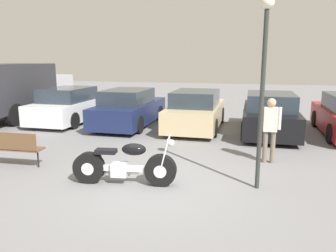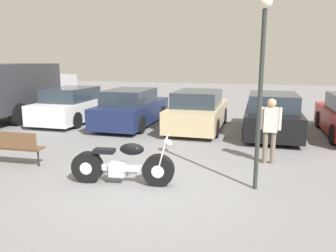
# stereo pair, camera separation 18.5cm
# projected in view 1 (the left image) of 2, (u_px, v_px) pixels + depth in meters

# --- Properties ---
(ground_plane) EXTENTS (60.00, 60.00, 0.00)m
(ground_plane) POSITION_uv_depth(u_px,v_px,m) (152.00, 184.00, 7.05)
(ground_plane) COLOR slate
(motorcycle) EXTENTS (2.24, 0.69, 1.07)m
(motorcycle) POSITION_uv_depth(u_px,v_px,m) (123.00, 165.00, 6.98)
(motorcycle) COLOR black
(motorcycle) RESTS_ON ground_plane
(parked_car_white) EXTENTS (1.88, 4.40, 1.47)m
(parked_car_white) POSITION_uv_depth(u_px,v_px,m) (71.00, 106.00, 13.92)
(parked_car_white) COLOR white
(parked_car_white) RESTS_ON ground_plane
(parked_car_navy) EXTENTS (1.88, 4.40, 1.47)m
(parked_car_navy) POSITION_uv_depth(u_px,v_px,m) (129.00, 109.00, 13.13)
(parked_car_navy) COLOR #19234C
(parked_car_navy) RESTS_ON ground_plane
(parked_car_champagne) EXTENTS (1.88, 4.40, 1.47)m
(parked_car_champagne) POSITION_uv_depth(u_px,v_px,m) (196.00, 111.00, 12.58)
(parked_car_champagne) COLOR #C6B284
(parked_car_champagne) RESTS_ON ground_plane
(parked_car_black) EXTENTS (1.88, 4.40, 1.47)m
(parked_car_black) POSITION_uv_depth(u_px,v_px,m) (270.00, 115.00, 11.72)
(parked_car_black) COLOR black
(parked_car_black) RESTS_ON ground_plane
(delivery_truck) EXTENTS (2.20, 6.15, 2.44)m
(delivery_truck) POSITION_uv_depth(u_px,v_px,m) (14.00, 89.00, 14.36)
(delivery_truck) COLOR #2D2D33
(delivery_truck) RESTS_ON ground_plane
(park_bench) EXTENTS (1.72, 0.47, 0.89)m
(park_bench) POSITION_uv_depth(u_px,v_px,m) (8.00, 145.00, 8.11)
(park_bench) COLOR brown
(park_bench) RESTS_ON ground_plane
(lamp_post) EXTENTS (0.27, 0.27, 3.82)m
(lamp_post) POSITION_uv_depth(u_px,v_px,m) (264.00, 65.00, 6.33)
(lamp_post) COLOR #2D332D
(lamp_post) RESTS_ON ground_plane
(person_standing) EXTENTS (0.52, 0.23, 1.68)m
(person_standing) POSITION_uv_depth(u_px,v_px,m) (270.00, 125.00, 8.32)
(person_standing) COLOR #726656
(person_standing) RESTS_ON ground_plane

